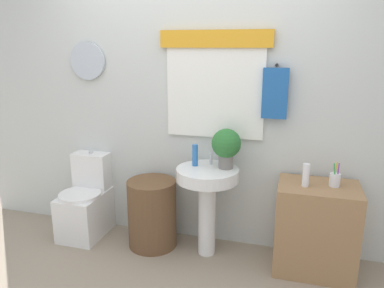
{
  "coord_description": "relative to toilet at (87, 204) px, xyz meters",
  "views": [
    {
      "loc": [
        0.87,
        -1.95,
        1.75
      ],
      "look_at": [
        0.08,
        0.8,
        0.98
      ],
      "focal_mm": 34.66,
      "sensor_mm": 36.0,
      "label": 1
    }
  ],
  "objects": [
    {
      "name": "back_wall",
      "position": [
        0.99,
        0.26,
        1.01
      ],
      "size": [
        4.4,
        0.18,
        2.6
      ],
      "color": "silver",
      "rests_on": "ground_plane"
    },
    {
      "name": "toilet",
      "position": [
        0.0,
        0.0,
        0.0
      ],
      "size": [
        0.38,
        0.51,
        0.78
      ],
      "color": "white",
      "rests_on": "ground_plane"
    },
    {
      "name": "laundry_hamper",
      "position": [
        0.68,
        -0.03,
        0.01
      ],
      "size": [
        0.43,
        0.43,
        0.61
      ],
      "primitive_type": "cylinder",
      "color": "brown",
      "rests_on": "ground_plane"
    },
    {
      "name": "pedestal_sink",
      "position": [
        1.18,
        -0.03,
        0.28
      ],
      "size": [
        0.52,
        0.52,
        0.77
      ],
      "color": "white",
      "rests_on": "ground_plane"
    },
    {
      "name": "faucet",
      "position": [
        1.18,
        0.09,
        0.52
      ],
      "size": [
        0.03,
        0.03,
        0.1
      ],
      "primitive_type": "cylinder",
      "color": "silver",
      "rests_on": "pedestal_sink"
    },
    {
      "name": "wooden_cabinet",
      "position": [
        2.06,
        -0.03,
        0.06
      ],
      "size": [
        0.61,
        0.44,
        0.72
      ],
      "primitive_type": "cube",
      "color": "#9E754C",
      "rests_on": "ground_plane"
    },
    {
      "name": "soap_bottle",
      "position": [
        1.06,
        0.02,
        0.56
      ],
      "size": [
        0.05,
        0.05,
        0.18
      ],
      "primitive_type": "cylinder",
      "color": "#2D6BB7",
      "rests_on": "pedestal_sink"
    },
    {
      "name": "potted_plant",
      "position": [
        1.32,
        0.03,
        0.67
      ],
      "size": [
        0.24,
        0.24,
        0.33
      ],
      "color": "slate",
      "rests_on": "pedestal_sink"
    },
    {
      "name": "lotion_bottle",
      "position": [
        1.95,
        -0.07,
        0.51
      ],
      "size": [
        0.05,
        0.05,
        0.18
      ],
      "primitive_type": "cylinder",
      "color": "white",
      "rests_on": "wooden_cabinet"
    },
    {
      "name": "toothbrush_cup",
      "position": [
        2.16,
        -0.01,
        0.47
      ],
      "size": [
        0.08,
        0.08,
        0.19
      ],
      "color": "silver",
      "rests_on": "wooden_cabinet"
    }
  ]
}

